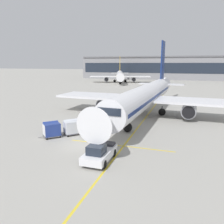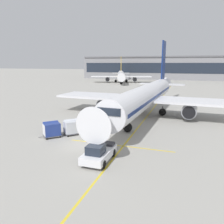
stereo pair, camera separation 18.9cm
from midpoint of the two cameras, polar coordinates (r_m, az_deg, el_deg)
name	(u,v)px [view 2 (the right image)]	position (r m, az deg, el deg)	size (l,w,h in m)	color
ground_plane	(80,145)	(25.77, -7.93, -8.32)	(600.00, 600.00, 0.00)	#9E9B93
parked_airplane	(146,96)	(39.63, 8.79, 4.03)	(32.85, 42.46, 14.08)	white
belt_loader	(100,122)	(31.51, -2.90, -2.63)	(4.16, 4.76, 3.43)	silver
baggage_cart_lead	(72,127)	(29.46, -9.91, -3.71)	(2.54, 2.55, 1.91)	#515156
baggage_cart_second	(52,129)	(28.95, -14.83, -4.22)	(2.54, 2.55, 1.91)	#515156
pushback_tug	(99,153)	(21.39, -3.12, -10.25)	(2.16, 4.42, 1.83)	silver
ground_crew_by_loader	(96,122)	(31.51, -3.85, -2.50)	(0.43, 0.46, 1.74)	#514C42
ground_crew_by_carts	(79,124)	(30.71, -8.29, -3.00)	(0.57, 0.27, 1.74)	black
ground_crew_marshaller	(86,128)	(28.52, -6.39, -4.13)	(0.40, 0.51, 1.74)	#514C42
ground_crew_wingwalker	(86,123)	(31.11, -6.37, -2.74)	(0.29, 0.57, 1.74)	#514C42
safety_cone_engine_keepout	(107,117)	(37.32, -1.11, -1.24)	(0.55, 0.55, 0.63)	black
safety_cone_wingtip	(106,116)	(37.64, -1.31, -1.05)	(0.64, 0.64, 0.72)	black
safety_cone_nose_mark	(102,114)	(39.34, -2.36, -0.48)	(0.63, 0.63, 0.71)	black
apron_guidance_line_lead_in	(147,116)	(39.45, 8.95, -1.09)	(0.20, 110.00, 0.01)	yellow
apron_guidance_line_stop_bar	(120,146)	(25.42, 2.21, -8.50)	(12.00, 0.20, 0.01)	yellow
terminal_building	(181,68)	(137.37, 17.12, 10.63)	(113.16, 20.06, 12.92)	gray
distant_airplane	(121,76)	(108.25, 2.38, 9.19)	(28.59, 36.39, 12.48)	white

